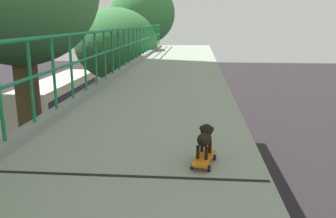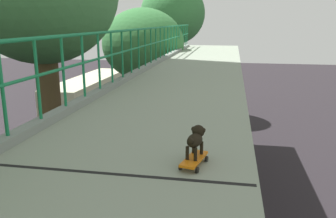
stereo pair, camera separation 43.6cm
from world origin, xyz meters
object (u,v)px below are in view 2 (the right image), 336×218
car_silver_fifth (69,173)px  toy_skateboard (194,160)px  small_dog (196,138)px  city_bus (90,96)px

car_silver_fifth → toy_skateboard: toy_skateboard is taller
toy_skateboard → car_silver_fifth: bearing=123.4°
toy_skateboard → small_dog: (0.01, 0.07, 0.21)m
toy_skateboard → small_dog: small_dog is taller
city_bus → toy_skateboard: size_ratio=21.60×
city_bus → car_silver_fifth: bearing=-72.2°
car_silver_fifth → toy_skateboard: size_ratio=7.76×
small_dog → car_silver_fifth: bearing=123.7°
city_bus → small_dog: small_dog is taller
small_dog → city_bus: bearing=115.8°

